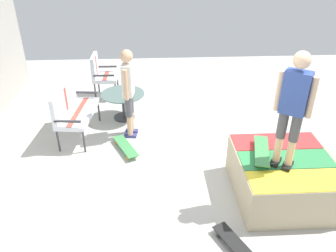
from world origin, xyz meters
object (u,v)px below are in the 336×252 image
at_px(person_watching, 128,88).
at_px(skateboard_on_ramp, 262,151).
at_px(patio_table, 123,101).
at_px(skateboard_by_bench, 126,146).
at_px(person_skater, 293,104).
at_px(skateboard_spare, 237,246).
at_px(patio_bench, 72,107).
at_px(skate_ramp, 285,177).
at_px(patio_chair_near_house, 101,72).

distance_m(person_watching, skateboard_on_ramp, 2.69).
xyz_separation_m(patio_table, skateboard_by_bench, (-1.26, -0.10, -0.32)).
bearing_deg(person_skater, person_watching, 47.38).
distance_m(patio_table, skateboard_spare, 3.97).
bearing_deg(patio_bench, person_watching, -92.55).
bearing_deg(person_skater, skateboard_spare, 138.76).
distance_m(skateboard_by_bench, skateboard_spare, 2.80).
relative_size(skate_ramp, skateboard_spare, 2.77).
distance_m(patio_chair_near_house, person_watching, 2.02).
bearing_deg(skateboard_by_bench, skateboard_spare, -147.33).
distance_m(patio_table, person_watching, 0.94).
xyz_separation_m(patio_table, person_watching, (-0.70, -0.17, 0.60)).
height_order(patio_bench, patio_table, patio_bench).
distance_m(skate_ramp, skateboard_on_ramp, 0.57).
xyz_separation_m(patio_chair_near_house, patio_table, (-1.14, -0.58, -0.21)).
distance_m(skateboard_spare, skateboard_on_ramp, 1.41).
bearing_deg(patio_chair_near_house, person_watching, -157.82).
xyz_separation_m(skateboard_by_bench, skateboard_on_ramp, (-1.23, -2.07, 0.65)).
bearing_deg(skateboard_spare, person_skater, -41.24).
bearing_deg(skateboard_by_bench, patio_table, 4.32).
xyz_separation_m(patio_bench, skateboard_spare, (-2.97, -2.52, -0.53)).
xyz_separation_m(patio_table, skateboard_spare, (-3.62, -1.60, -0.32)).
height_order(skate_ramp, person_watching, person_watching).
bearing_deg(patio_chair_near_house, skate_ramp, -140.14).
height_order(skate_ramp, skateboard_on_ramp, skateboard_on_ramp).
relative_size(patio_chair_near_house, patio_table, 1.13).
height_order(person_skater, skateboard_by_bench, person_skater).
bearing_deg(person_watching, patio_table, 13.98).
relative_size(patio_bench, skateboard_on_ramp, 1.58).
distance_m(patio_bench, skateboard_spare, 3.93).
bearing_deg(skateboard_on_ramp, person_watching, 47.95).
relative_size(skateboard_by_bench, skateboard_spare, 1.00).
xyz_separation_m(person_skater, skateboard_by_bench, (1.47, 2.29, -1.52)).
height_order(skate_ramp, person_skater, person_skater).
distance_m(person_skater, skateboard_on_ramp, 0.93).
height_order(patio_table, skateboard_on_ramp, skateboard_on_ramp).
xyz_separation_m(patio_bench, person_watching, (-0.05, -1.09, 0.39)).
bearing_deg(person_skater, patio_bench, 57.76).
bearing_deg(patio_table, patio_bench, 125.32).
distance_m(skateboard_by_bench, skateboard_on_ramp, 2.49).
bearing_deg(person_skater, patio_chair_near_house, 37.39).
bearing_deg(person_skater, skateboard_by_bench, 57.30).
distance_m(patio_chair_near_house, skateboard_on_ramp, 4.55).
relative_size(patio_bench, patio_table, 1.45).
xyz_separation_m(skate_ramp, person_skater, (-0.14, 0.16, 1.28)).
distance_m(skate_ramp, person_skater, 1.30).
xyz_separation_m(skateboard_by_bench, skateboard_spare, (-2.35, -1.51, 0.00)).
height_order(patio_table, person_skater, person_skater).
relative_size(skate_ramp, patio_bench, 1.72).
height_order(skate_ramp, patio_chair_near_house, patio_chair_near_house).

